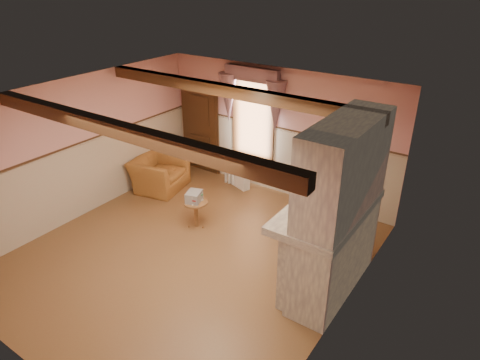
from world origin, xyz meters
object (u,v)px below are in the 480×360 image
Objects in this scene: side_table at (196,214)px; bowl at (321,211)px; armchair at (159,173)px; radiator at (238,174)px; mantel_clock at (343,186)px; oil_lamp at (342,186)px.

side_table is 1.46× the size of bowl.
radiator is at bearing -63.88° from armchair.
mantel_clock reaches higher than armchair.
bowl is 1.34× the size of oil_lamp.
armchair is 4.67m from oil_lamp.
side_table is at bearing -126.64° from armchair.
bowl reaches higher than armchair.
oil_lamp reaches higher than mantel_clock.
radiator is 1.86× the size of bowl.
bowl is at bearing -117.24° from armchair.
radiator is 3.69m from oil_lamp.
armchair is 4.15× the size of oil_lamp.
mantel_clock reaches higher than bowl.
armchair is 4.85× the size of mantel_clock.
radiator is 3.65m from mantel_clock.
side_table is (1.74, -0.80, -0.10)m from armchair.
side_table is at bearing 171.23° from bowl.
oil_lamp is (0.00, -0.07, 0.04)m from mantel_clock.
radiator reaches higher than side_table.
armchair is at bearing 174.72° from mantel_clock.
oil_lamp is (2.75, 0.31, 1.29)m from side_table.
mantel_clock is (0.00, 0.81, 0.05)m from bowl.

